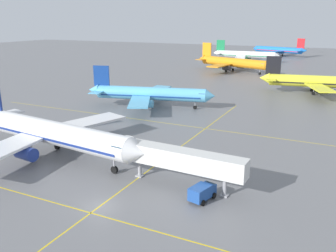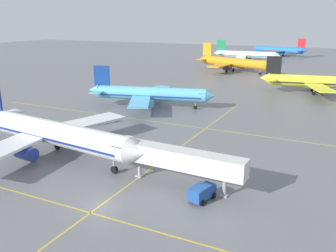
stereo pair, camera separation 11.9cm
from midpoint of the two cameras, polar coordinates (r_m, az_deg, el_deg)
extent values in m
plane|color=slate|center=(48.01, -10.58, -12.28)|extent=(600.00, 600.00, 0.00)
cylinder|color=white|center=(64.87, -17.89, -0.94)|extent=(34.18, 7.42, 4.03)
cone|color=white|center=(52.69, -4.79, -4.17)|extent=(3.14, 4.21, 3.95)
cube|color=white|center=(79.42, -23.90, 1.86)|extent=(3.93, 5.83, 0.25)
cube|color=white|center=(60.90, -24.93, -3.46)|extent=(7.21, 16.42, 0.42)
cube|color=white|center=(71.59, -12.94, 0.52)|extent=(10.11, 16.84, 0.42)
cylinder|color=navy|center=(62.16, -21.46, -4.02)|extent=(3.81, 2.58, 2.23)
cylinder|color=navy|center=(68.78, -14.16, -1.42)|extent=(3.81, 2.58, 2.23)
cube|color=#385166|center=(53.92, -6.88, -3.08)|extent=(2.27, 3.88, 0.74)
cube|color=navy|center=(65.02, -17.86, -1.36)|extent=(31.48, 7.19, 0.38)
cylinder|color=#99999E|center=(56.33, -8.47, -5.74)|extent=(0.30, 0.30, 1.75)
cylinder|color=black|center=(56.77, -8.42, -6.83)|extent=(1.21, 0.59, 1.17)
cylinder|color=#99999E|center=(65.66, -20.72, -3.40)|extent=(0.30, 0.30, 1.75)
cylinder|color=black|center=(66.05, -20.62, -4.36)|extent=(1.21, 0.59, 1.17)
cylinder|color=#99999E|center=(68.88, -17.12, -2.14)|extent=(0.30, 0.30, 1.75)
cylinder|color=black|center=(69.25, -17.04, -3.06)|extent=(1.21, 0.59, 1.17)
cylinder|color=#5BB7E5|center=(97.44, -2.64, 5.15)|extent=(29.53, 10.85, 3.51)
cone|color=#5BB7E5|center=(94.80, 6.80, 4.74)|extent=(3.19, 3.94, 3.44)
cone|color=#5BB7E5|center=(102.57, -11.53, 5.62)|extent=(3.70, 3.98, 3.34)
cube|color=navy|center=(101.00, -10.40, 7.81)|extent=(4.38, 1.44, 5.55)
cube|color=#5BB7E5|center=(99.31, -11.12, 5.30)|extent=(4.07, 5.40, 0.22)
cube|color=#5BB7E5|center=(104.36, -9.95, 5.89)|extent=(4.07, 5.40, 0.22)
cube|color=#5BB7E5|center=(90.37, -4.44, 3.87)|extent=(10.51, 14.56, 0.37)
cube|color=#5BB7E5|center=(105.25, -2.07, 5.70)|extent=(5.43, 14.08, 0.37)
cylinder|color=#5BB7E5|center=(93.21, -3.25, 3.52)|extent=(3.53, 2.67, 1.94)
cylinder|color=#5BB7E5|center=(102.32, -1.86, 4.70)|extent=(3.53, 2.67, 1.94)
cube|color=#385166|center=(94.90, 5.53, 5.10)|extent=(2.43, 3.55, 0.65)
cube|color=navy|center=(97.52, -2.64, 4.90)|extent=(27.24, 10.29, 0.33)
cylinder|color=#99999E|center=(95.69, 4.38, 3.53)|extent=(0.26, 0.26, 1.53)
cylinder|color=black|center=(95.92, 4.37, 2.93)|extent=(1.09, 0.66, 1.02)
cylinder|color=#99999E|center=(96.11, -4.05, 3.59)|extent=(0.26, 0.26, 1.53)
cylinder|color=black|center=(96.34, -4.04, 3.00)|extent=(1.09, 0.66, 1.02)
cylinder|color=#99999E|center=(100.64, -3.31, 4.19)|extent=(0.26, 0.26, 1.53)
cylinder|color=black|center=(100.86, -3.30, 3.63)|extent=(1.09, 0.66, 1.02)
cylinder|color=yellow|center=(124.99, 23.02, 6.49)|extent=(31.56, 9.32, 3.73)
cone|color=yellow|center=(123.99, 15.07, 7.34)|extent=(3.73, 4.05, 3.54)
cube|color=black|center=(123.42, 16.41, 9.18)|extent=(4.70, 1.19, 5.89)
cube|color=yellow|center=(121.07, 16.01, 7.06)|extent=(4.01, 5.58, 0.24)
cube|color=yellow|center=(126.89, 16.04, 7.46)|extent=(4.01, 5.58, 0.24)
cube|color=yellow|center=(116.79, 22.96, 5.58)|extent=(10.32, 15.55, 0.39)
cube|color=yellow|center=(133.15, 22.19, 6.86)|extent=(5.52, 14.86, 0.39)
cylinder|color=black|center=(120.32, 23.28, 5.21)|extent=(3.65, 2.63, 2.06)
cylinder|color=black|center=(130.30, 22.78, 6.04)|extent=(3.65, 2.63, 2.06)
cube|color=black|center=(125.06, 23.00, 6.28)|extent=(29.09, 8.90, 0.35)
cylinder|color=#99999E|center=(122.65, 22.12, 5.27)|extent=(0.27, 0.27, 1.62)
cylinder|color=black|center=(122.84, 22.06, 4.78)|extent=(1.14, 0.63, 1.08)
cylinder|color=#99999E|center=(127.65, 21.91, 5.69)|extent=(0.27, 0.27, 1.62)
cylinder|color=black|center=(127.83, 21.85, 5.22)|extent=(1.14, 0.63, 1.08)
cylinder|color=orange|center=(168.39, 10.43, 9.86)|extent=(33.00, 14.29, 3.97)
cone|color=orange|center=(158.96, 15.86, 9.13)|extent=(3.80, 4.55, 3.89)
cone|color=orange|center=(179.30, 5.52, 10.57)|extent=(4.36, 4.63, 3.77)
cube|color=orange|center=(177.20, 6.26, 11.94)|extent=(4.88, 1.93, 6.27)
cube|color=orange|center=(175.51, 5.42, 10.45)|extent=(4.88, 6.21, 0.25)
cube|color=orange|center=(180.38, 6.71, 10.57)|extent=(4.88, 6.21, 0.25)
cube|color=orange|center=(161.86, 8.30, 9.47)|extent=(7.13, 16.18, 0.42)
cube|color=orange|center=(176.38, 11.80, 9.87)|extent=(12.61, 16.28, 0.42)
cylinder|color=#333338|center=(164.07, 9.37, 9.04)|extent=(4.06, 3.20, 2.20)
cylinder|color=#333338|center=(172.99, 11.49, 9.31)|extent=(4.06, 3.20, 2.20)
cube|color=#385166|center=(160.06, 15.12, 9.44)|extent=(2.93, 4.06, 0.73)
cube|color=orange|center=(168.44, 10.42, 9.69)|extent=(30.47, 13.48, 0.38)
cylinder|color=#99999E|center=(161.48, 14.39, 8.43)|extent=(0.29, 0.29, 1.72)
cylinder|color=black|center=(161.63, 14.36, 8.02)|extent=(1.24, 0.81, 1.15)
cylinder|color=#99999E|center=(167.66, 9.26, 9.00)|extent=(0.29, 0.29, 1.72)
cylinder|color=black|center=(167.81, 9.24, 8.61)|extent=(1.24, 0.81, 1.15)
cylinder|color=#99999E|center=(172.09, 10.33, 9.14)|extent=(0.29, 0.29, 1.72)
cylinder|color=black|center=(172.23, 10.31, 8.76)|extent=(1.24, 0.81, 1.15)
cylinder|color=white|center=(210.72, 12.31, 10.97)|extent=(31.83, 4.56, 3.77)
cone|color=white|center=(207.61, 17.00, 10.56)|extent=(2.67, 3.76, 3.69)
cone|color=white|center=(215.21, 7.70, 11.41)|extent=(3.26, 3.66, 3.58)
cube|color=#197F47|center=(214.13, 8.42, 12.50)|extent=(4.77, 0.48, 5.95)
cube|color=white|center=(211.76, 8.00, 11.32)|extent=(3.30, 5.24, 0.24)
cube|color=white|center=(217.44, 8.47, 11.43)|extent=(3.30, 5.24, 0.24)
cube|color=white|center=(202.82, 11.47, 10.65)|extent=(8.47, 15.67, 0.40)
cube|color=white|center=(219.18, 12.55, 11.00)|extent=(7.80, 15.57, 0.40)
cylinder|color=#2D9956|center=(205.85, 12.00, 10.34)|extent=(3.42, 2.17, 2.08)
cylinder|color=#2D9956|center=(215.86, 12.64, 10.57)|extent=(3.42, 2.17, 2.08)
cube|color=#385166|center=(207.90, 16.38, 10.77)|extent=(1.87, 3.51, 0.69)
cube|color=#197F47|center=(210.76, 12.30, 10.84)|extent=(29.29, 4.53, 0.36)
cylinder|color=#99999E|center=(208.49, 15.77, 10.01)|extent=(0.28, 0.28, 1.64)
cylinder|color=black|center=(208.60, 15.75, 9.71)|extent=(1.10, 0.47, 1.09)
cylinder|color=#99999E|center=(208.90, 11.57, 10.30)|extent=(0.28, 0.28, 1.64)
cylinder|color=black|center=(209.01, 11.55, 10.00)|extent=(1.10, 0.47, 1.09)
cylinder|color=#99999E|center=(213.89, 11.90, 10.42)|extent=(0.28, 0.28, 1.64)
cylinder|color=black|center=(214.00, 11.88, 10.12)|extent=(1.10, 0.47, 1.09)
cylinder|color=blue|center=(250.03, 17.10, 11.44)|extent=(31.34, 13.12, 3.76)
cone|color=blue|center=(258.25, 13.66, 11.83)|extent=(3.56, 4.29, 3.69)
cone|color=blue|center=(242.59, 20.82, 11.06)|extent=(4.10, 4.36, 3.57)
cube|color=red|center=(243.34, 20.36, 12.13)|extent=(4.64, 1.77, 5.94)
cube|color=blue|center=(246.13, 20.65, 11.14)|extent=(4.57, 5.86, 0.24)
cube|color=blue|center=(240.72, 20.07, 11.10)|extent=(4.57, 5.86, 0.24)
cube|color=blue|center=(257.14, 18.16, 11.33)|extent=(6.55, 15.27, 0.40)
cube|color=blue|center=(242.18, 16.37, 11.21)|extent=(11.79, 15.46, 0.40)
cylinder|color=blue|center=(254.85, 17.56, 11.05)|extent=(3.84, 3.00, 2.08)
cylinder|color=blue|center=(245.71, 16.46, 10.97)|extent=(3.84, 3.00, 2.08)
cube|color=#385166|center=(257.07, 14.12, 11.90)|extent=(2.74, 3.84, 0.69)
cube|color=red|center=(250.07, 17.09, 11.33)|extent=(28.93, 12.40, 0.36)
cylinder|color=#99999E|center=(256.31, 14.46, 11.20)|extent=(0.28, 0.28, 1.63)
cylinder|color=black|center=(256.41, 14.44, 10.96)|extent=(1.17, 0.75, 1.09)
cylinder|color=#99999E|center=(251.63, 17.73, 10.85)|extent=(0.28, 0.28, 1.63)
cylinder|color=black|center=(251.72, 17.71, 10.61)|extent=(1.17, 0.75, 1.09)
cylinder|color=#99999E|center=(247.04, 17.19, 10.81)|extent=(0.28, 0.28, 1.63)
cylinder|color=black|center=(247.14, 17.16, 10.56)|extent=(1.17, 0.75, 1.09)
cube|color=yellow|center=(46.65, -12.08, -13.28)|extent=(119.67, 0.20, 0.01)
cube|color=yellow|center=(79.27, 5.99, -0.39)|extent=(119.67, 0.20, 0.01)
cube|color=yellow|center=(61.88, -0.57, -5.22)|extent=(0.20, 88.15, 0.01)
cube|color=#1E4793|center=(47.84, 5.11, -10.46)|extent=(2.56, 3.37, 1.70)
cube|color=#1E4793|center=(49.35, 6.43, -9.81)|extent=(2.06, 1.69, 1.40)
cube|color=#385166|center=(49.58, 6.77, -9.25)|extent=(1.64, 0.73, 0.70)
cylinder|color=black|center=(49.17, 7.31, -10.86)|extent=(0.46, 0.84, 0.80)
cylinder|color=black|center=(50.10, 5.46, -10.26)|extent=(0.46, 0.84, 0.80)
cylinder|color=black|center=(47.24, 5.54, -12.01)|extent=(0.46, 0.84, 0.80)
cylinder|color=black|center=(48.21, 3.66, -11.34)|extent=(0.46, 0.84, 0.80)
cube|color=silver|center=(50.87, 1.93, -5.19)|extent=(19.34, 3.35, 2.70)
cylinder|color=silver|center=(55.52, -7.02, -3.42)|extent=(3.38, 3.38, 2.97)
cube|color=#47474C|center=(56.25, -8.11, -3.19)|extent=(1.70, 3.02, 2.97)
cylinder|color=#99999E|center=(54.73, -4.46, -5.94)|extent=(0.56, 0.56, 4.10)
cube|color=#99999E|center=(55.50, -4.41, -7.80)|extent=(1.14, 1.14, 0.20)
cylinder|color=#99999E|center=(49.32, 9.02, -8.71)|extent=(0.56, 0.56, 4.10)
cube|color=#99999E|center=(50.17, 8.92, -10.73)|extent=(1.14, 1.14, 0.20)
camera|label=1|loc=(0.06, -89.95, 0.02)|focal=38.58mm
camera|label=2|loc=(0.06, 90.05, -0.02)|focal=38.58mm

